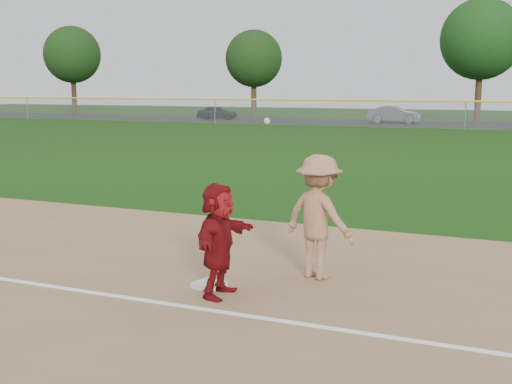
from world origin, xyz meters
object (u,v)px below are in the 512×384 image
at_px(car_left, 217,112).
at_px(car_mid, 394,114).
at_px(base_runner, 219,240).
at_px(first_base, 209,285).

distance_m(car_left, car_mid, 16.46).
relative_size(base_runner, car_mid, 0.39).
bearing_deg(first_base, car_left, 116.17).
height_order(car_left, car_mid, car_mid).
bearing_deg(car_left, first_base, -166.09).
bearing_deg(car_mid, car_left, 85.37).
bearing_deg(base_runner, car_mid, 7.75).
relative_size(first_base, car_left, 0.11).
height_order(first_base, car_mid, car_mid).
height_order(base_runner, car_left, base_runner).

